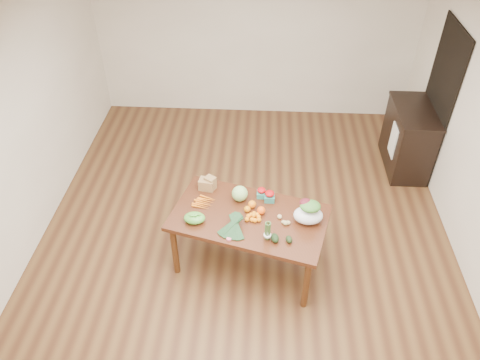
# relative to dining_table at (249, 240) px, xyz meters

# --- Properties ---
(floor) EXTENTS (6.00, 6.00, 0.00)m
(floor) POSITION_rel_dining_table_xyz_m (-0.06, 0.42, -0.38)
(floor) COLOR brown
(floor) RESTS_ON ground
(ceiling) EXTENTS (5.00, 6.00, 0.02)m
(ceiling) POSITION_rel_dining_table_xyz_m (-0.06, 0.42, 2.33)
(ceiling) COLOR white
(ceiling) RESTS_ON room_walls
(room_walls) EXTENTS (5.02, 6.02, 2.70)m
(room_walls) POSITION_rel_dining_table_xyz_m (-0.06, 0.42, 0.97)
(room_walls) COLOR silver
(room_walls) RESTS_ON floor
(dining_table) EXTENTS (1.81, 1.29, 0.75)m
(dining_table) POSITION_rel_dining_table_xyz_m (0.00, 0.00, 0.00)
(dining_table) COLOR #441E0F
(dining_table) RESTS_ON floor
(doorway_dark) EXTENTS (0.02, 1.00, 2.10)m
(doorway_dark) POSITION_rel_dining_table_xyz_m (2.42, 2.02, 0.68)
(doorway_dark) COLOR black
(doorway_dark) RESTS_ON floor
(cabinet) EXTENTS (0.52, 1.02, 0.94)m
(cabinet) POSITION_rel_dining_table_xyz_m (2.16, 2.00, 0.10)
(cabinet) COLOR black
(cabinet) RESTS_ON floor
(dish_towel) EXTENTS (0.02, 0.28, 0.45)m
(dish_towel) POSITION_rel_dining_table_xyz_m (1.90, 1.82, 0.18)
(dish_towel) COLOR white
(dish_towel) RESTS_ON cabinet
(paper_bag) EXTENTS (0.26, 0.24, 0.16)m
(paper_bag) POSITION_rel_dining_table_xyz_m (-0.50, 0.42, 0.45)
(paper_bag) COLOR olive
(paper_bag) RESTS_ON dining_table
(cabbage) EXTENTS (0.18, 0.18, 0.18)m
(cabbage) POSITION_rel_dining_table_xyz_m (-0.12, 0.26, 0.46)
(cabbage) COLOR #8CC270
(cabbage) RESTS_ON dining_table
(strawberry_basket_a) EXTENTS (0.12, 0.12, 0.09)m
(strawberry_basket_a) POSITION_rel_dining_table_xyz_m (0.12, 0.32, 0.42)
(strawberry_basket_a) COLOR #B00B10
(strawberry_basket_a) RESTS_ON dining_table
(strawberry_basket_b) EXTENTS (0.14, 0.14, 0.10)m
(strawberry_basket_b) POSITION_rel_dining_table_xyz_m (0.21, 0.26, 0.43)
(strawberry_basket_b) COLOR #AC0B0D
(strawberry_basket_b) RESTS_ON dining_table
(orange_a) EXTENTS (0.07, 0.07, 0.07)m
(orange_a) POSITION_rel_dining_table_xyz_m (-0.02, 0.07, 0.41)
(orange_a) COLOR orange
(orange_a) RESTS_ON dining_table
(orange_b) EXTENTS (0.09, 0.09, 0.09)m
(orange_b) POSITION_rel_dining_table_xyz_m (0.02, 0.14, 0.42)
(orange_b) COLOR orange
(orange_b) RESTS_ON dining_table
(orange_c) EXTENTS (0.09, 0.09, 0.09)m
(orange_c) POSITION_rel_dining_table_xyz_m (0.12, 0.05, 0.42)
(orange_c) COLOR #FF590F
(orange_c) RESTS_ON dining_table
(mandarin_cluster) EXTENTS (0.22, 0.22, 0.08)m
(mandarin_cluster) POSITION_rel_dining_table_xyz_m (0.05, -0.04, 0.42)
(mandarin_cluster) COLOR orange
(mandarin_cluster) RESTS_ON dining_table
(carrots) EXTENTS (0.27, 0.27, 0.03)m
(carrots) POSITION_rel_dining_table_xyz_m (-0.50, 0.17, 0.39)
(carrots) COLOR orange
(carrots) RESTS_ON dining_table
(snap_pea_bag) EXTENTS (0.23, 0.17, 0.10)m
(snap_pea_bag) POSITION_rel_dining_table_xyz_m (-0.57, -0.11, 0.43)
(snap_pea_bag) COLOR #469733
(snap_pea_bag) RESTS_ON dining_table
(kale_bunch) EXTENTS (0.41, 0.47, 0.16)m
(kale_bunch) POSITION_rel_dining_table_xyz_m (-0.16, -0.26, 0.45)
(kale_bunch) COLOR #163320
(kale_bunch) RESTS_ON dining_table
(asparagus_bundle) EXTENTS (0.11, 0.13, 0.26)m
(asparagus_bundle) POSITION_rel_dining_table_xyz_m (0.20, -0.33, 0.50)
(asparagus_bundle) COLOR #537E39
(asparagus_bundle) RESTS_ON dining_table
(potato_a) EXTENTS (0.04, 0.04, 0.04)m
(potato_a) POSITION_rel_dining_table_xyz_m (0.32, -0.02, 0.39)
(potato_a) COLOR tan
(potato_a) RESTS_ON dining_table
(potato_b) EXTENTS (0.05, 0.04, 0.04)m
(potato_b) POSITION_rel_dining_table_xyz_m (0.36, -0.09, 0.39)
(potato_b) COLOR tan
(potato_b) RESTS_ON dining_table
(potato_c) EXTENTS (0.06, 0.05, 0.05)m
(potato_c) POSITION_rel_dining_table_xyz_m (0.38, -0.11, 0.40)
(potato_c) COLOR tan
(potato_c) RESTS_ON dining_table
(potato_d) EXTENTS (0.05, 0.05, 0.04)m
(potato_d) POSITION_rel_dining_table_xyz_m (0.32, -0.01, 0.40)
(potato_d) COLOR tan
(potato_d) RESTS_ON dining_table
(potato_e) EXTENTS (0.05, 0.04, 0.04)m
(potato_e) POSITION_rel_dining_table_xyz_m (0.41, -0.10, 0.40)
(potato_e) COLOR tan
(potato_e) RESTS_ON dining_table
(avocado_a) EXTENTS (0.11, 0.13, 0.08)m
(avocado_a) POSITION_rel_dining_table_xyz_m (0.27, -0.34, 0.41)
(avocado_a) COLOR black
(avocado_a) RESTS_ON dining_table
(avocado_b) EXTENTS (0.09, 0.11, 0.06)m
(avocado_b) POSITION_rel_dining_table_xyz_m (0.41, -0.34, 0.41)
(avocado_b) COLOR black
(avocado_b) RESTS_ON dining_table
(salad_bag) EXTENTS (0.36, 0.30, 0.24)m
(salad_bag) POSITION_rel_dining_table_xyz_m (0.61, -0.04, 0.49)
(salad_bag) COLOR white
(salad_bag) RESTS_ON dining_table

